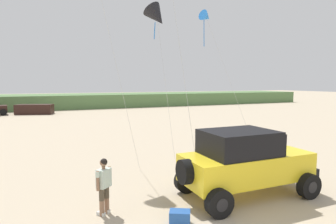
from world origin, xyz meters
The scene contains 7 objects.
dune_ridge centered at (-2.90, 43.44, 1.02)m, with size 90.00×9.29×2.03m, color #567A47.
jeep centered at (2.46, 3.94, 1.20)m, with size 4.86×2.41×2.26m.
person_watching centered at (-2.18, 4.44, 0.94)m, with size 0.51×0.46×1.67m.
cooler_box centered at (-0.42, 3.01, 0.19)m, with size 0.56×0.36×0.38m, color #23519E.
distant_sedan centered at (-4.61, 35.01, 0.60)m, with size 4.20×1.70×1.20m, color black.
kite_white_parafoil centered at (2.80, 12.85, 7.79)m, with size 1.91×4.69×8.70m.
kite_purple_stunt centered at (7.36, 14.77, 8.53)m, with size 1.61×4.70×9.05m.
Camera 1 is at (-3.71, -3.71, 3.83)m, focal length 30.87 mm.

